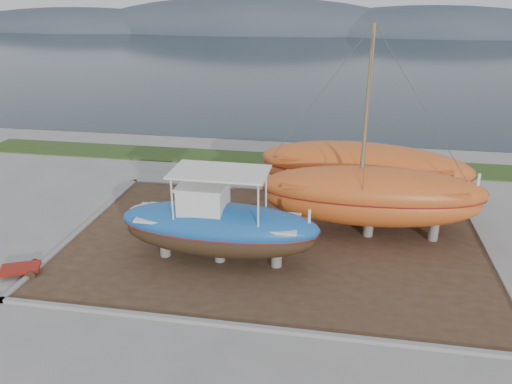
% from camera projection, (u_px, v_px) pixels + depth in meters
% --- Properties ---
extents(ground, '(140.00, 140.00, 0.00)m').
position_uv_depth(ground, '(260.00, 294.00, 18.45)').
color(ground, gray).
rests_on(ground, ground).
extents(dirt_patch, '(18.00, 12.00, 0.06)m').
position_uv_depth(dirt_patch, '(275.00, 243.00, 22.09)').
color(dirt_patch, '#422D1E').
rests_on(dirt_patch, ground).
extents(curb_frame, '(18.60, 12.60, 0.15)m').
position_uv_depth(curb_frame, '(275.00, 242.00, 22.07)').
color(curb_frame, gray).
rests_on(curb_frame, ground).
extents(grass_strip, '(44.00, 3.00, 0.08)m').
position_uv_depth(grass_strip, '(299.00, 162.00, 32.59)').
color(grass_strip, '#284219').
rests_on(grass_strip, ground).
extents(sea, '(260.00, 100.00, 0.04)m').
position_uv_depth(sea, '(330.00, 58.00, 82.35)').
color(sea, black).
rests_on(sea, ground).
extents(mountain_ridge, '(200.00, 36.00, 20.00)m').
position_uv_depth(mountain_ridge, '(338.00, 32.00, 132.56)').
color(mountain_ridge, '#333D49').
rests_on(mountain_ridge, ground).
extents(blue_caique, '(8.20, 2.64, 3.93)m').
position_uv_depth(blue_caique, '(219.00, 217.00, 19.88)').
color(blue_caique, '#1B5BAC').
rests_on(blue_caique, dirt_patch).
extents(white_dinghy, '(4.07, 1.57, 1.22)m').
position_uv_depth(white_dinghy, '(172.00, 218.00, 23.05)').
color(white_dinghy, silver).
rests_on(white_dinghy, dirt_patch).
extents(orange_sailboat, '(9.94, 3.18, 9.20)m').
position_uv_depth(orange_sailboat, '(377.00, 138.00, 21.00)').
color(orange_sailboat, '#C3541E').
rests_on(orange_sailboat, dirt_patch).
extents(orange_bare_hull, '(10.64, 4.31, 3.39)m').
position_uv_depth(orange_bare_hull, '(362.00, 178.00, 24.75)').
color(orange_bare_hull, '#C3541E').
rests_on(orange_bare_hull, dirt_patch).
extents(red_trailer, '(2.44, 1.89, 0.31)m').
position_uv_depth(red_trailer, '(21.00, 270.00, 19.69)').
color(red_trailer, maroon).
rests_on(red_trailer, ground).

